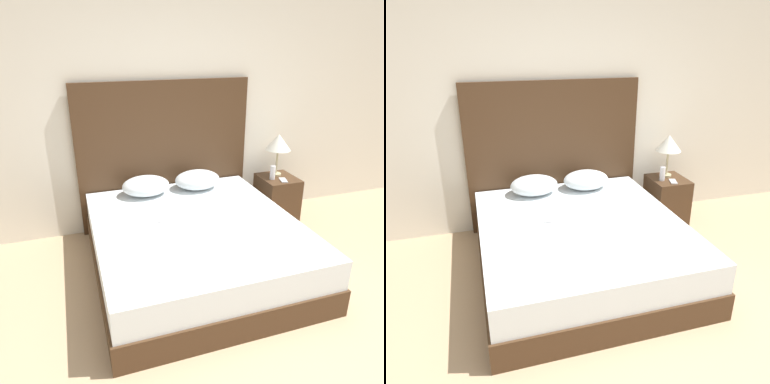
# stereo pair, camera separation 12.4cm
# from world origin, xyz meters

# --- Properties ---
(wall_back) EXTENTS (10.00, 0.06, 2.70)m
(wall_back) POSITION_xyz_m (0.00, 2.69, 1.35)
(wall_back) COLOR silver
(wall_back) RESTS_ON ground_plane
(bed) EXTENTS (1.81, 2.01, 0.49)m
(bed) POSITION_xyz_m (-0.15, 1.59, 0.24)
(bed) COLOR #422B19
(bed) RESTS_ON ground_plane
(headboard) EXTENTS (1.90, 0.05, 1.62)m
(headboard) POSITION_xyz_m (-0.15, 2.62, 0.81)
(headboard) COLOR #422B19
(headboard) RESTS_ON ground_plane
(pillow_left) EXTENTS (0.49, 0.38, 0.20)m
(pillow_left) POSITION_xyz_m (-0.43, 2.35, 0.59)
(pillow_left) COLOR silver
(pillow_left) RESTS_ON bed
(pillow_right) EXTENTS (0.49, 0.38, 0.20)m
(pillow_right) POSITION_xyz_m (0.14, 2.35, 0.59)
(pillow_right) COLOR silver
(pillow_right) RESTS_ON bed
(phone_on_bed) EXTENTS (0.13, 0.17, 0.01)m
(phone_on_bed) POSITION_xyz_m (-0.41, 1.72, 0.50)
(phone_on_bed) COLOR #B7B7BC
(phone_on_bed) RESTS_ON bed
(nightstand) EXTENTS (0.40, 0.45, 0.54)m
(nightstand) POSITION_xyz_m (1.10, 2.27, 0.27)
(nightstand) COLOR #422B19
(nightstand) RESTS_ON ground_plane
(table_lamp) EXTENTS (0.28, 0.28, 0.48)m
(table_lamp) POSITION_xyz_m (1.11, 2.36, 0.92)
(table_lamp) COLOR tan
(table_lamp) RESTS_ON nightstand
(phone_on_nightstand) EXTENTS (0.11, 0.16, 0.01)m
(phone_on_nightstand) POSITION_xyz_m (1.10, 2.16, 0.54)
(phone_on_nightstand) COLOR #B7B7BC
(phone_on_nightstand) RESTS_ON nightstand
(toiletry_bottle) EXTENTS (0.06, 0.06, 0.16)m
(toiletry_bottle) POSITION_xyz_m (1.00, 2.24, 0.62)
(toiletry_bottle) COLOR silver
(toiletry_bottle) RESTS_ON nightstand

